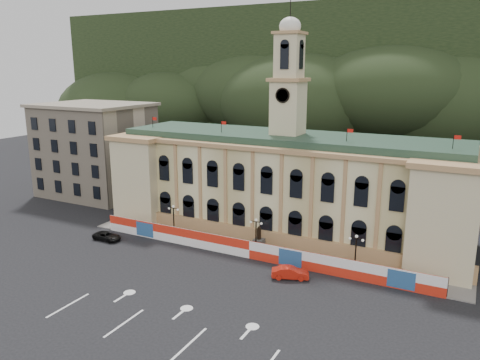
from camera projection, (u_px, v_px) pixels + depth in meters
The scene contains 13 objects.
ground at pixel (189, 306), 51.47m from camera, with size 260.00×260.00×0.00m, color black.
lane_markings at pixel (162, 328), 47.16m from camera, with size 26.00×10.00×0.02m, color white, non-canonical shape.
hill_ridge at pixel (396, 86), 152.06m from camera, with size 230.00×80.00×64.00m.
city_hall at pixel (285, 183), 73.45m from camera, with size 56.20×17.60×37.10m.
side_building_left at pixel (96, 149), 95.23m from camera, with size 21.00×17.00×18.60m.
hoarding_fence at pixel (250, 250), 64.15m from camera, with size 50.00×0.44×2.50m.
pavement at pixel (258, 251), 66.76m from camera, with size 56.00×5.50×0.16m, color slate.
statue at pixel (259, 243), 66.72m from camera, with size 1.40×1.40×3.72m.
lamp_left at pixel (174, 218), 71.69m from camera, with size 1.96×0.44×5.15m.
lamp_center at pixel (256, 233), 65.41m from camera, with size 1.96×0.44×5.15m.
lamp_right at pixel (356, 250), 59.13m from camera, with size 1.96×0.44×5.15m.
red_sedan at pixel (290, 273), 58.08m from camera, with size 4.91×3.21×1.53m, color red.
black_suv at pixel (107, 236), 70.99m from camera, with size 4.55×2.12×1.26m, color black.
Camera 1 is at (26.54, -38.89, 25.65)m, focal length 35.00 mm.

